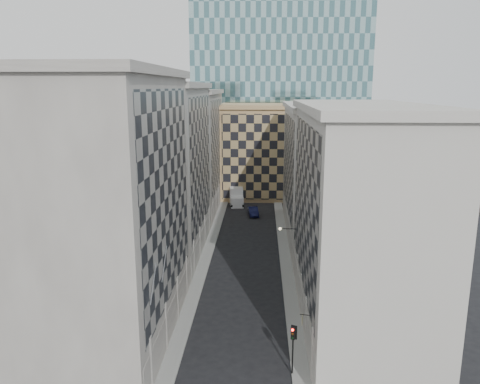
% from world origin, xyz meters
% --- Properties ---
extents(sidewalk_west, '(1.50, 100.00, 0.15)m').
position_xyz_m(sidewalk_west, '(-5.25, 30.00, 0.07)').
color(sidewalk_west, gray).
rests_on(sidewalk_west, ground).
extents(sidewalk_east, '(1.50, 100.00, 0.15)m').
position_xyz_m(sidewalk_east, '(5.25, 30.00, 0.07)').
color(sidewalk_east, gray).
rests_on(sidewalk_east, ground).
extents(bldg_left_a, '(10.80, 22.80, 23.70)m').
position_xyz_m(bldg_left_a, '(-10.88, 11.00, 11.82)').
color(bldg_left_a, gray).
rests_on(bldg_left_a, ground).
extents(bldg_left_b, '(10.80, 22.80, 22.70)m').
position_xyz_m(bldg_left_b, '(-10.88, 33.00, 11.32)').
color(bldg_left_b, gray).
rests_on(bldg_left_b, ground).
extents(bldg_left_c, '(10.80, 22.80, 21.70)m').
position_xyz_m(bldg_left_c, '(-10.88, 55.00, 10.83)').
color(bldg_left_c, gray).
rests_on(bldg_left_c, ground).
extents(bldg_right_a, '(10.80, 26.80, 20.70)m').
position_xyz_m(bldg_right_a, '(10.88, 15.00, 10.32)').
color(bldg_right_a, '#B7B1A8').
rests_on(bldg_right_a, ground).
extents(bldg_right_b, '(10.80, 28.80, 19.70)m').
position_xyz_m(bldg_right_b, '(10.89, 42.00, 9.85)').
color(bldg_right_b, '#B7B1A8').
rests_on(bldg_right_b, ground).
extents(tan_block, '(16.80, 14.80, 18.80)m').
position_xyz_m(tan_block, '(2.00, 67.90, 9.44)').
color(tan_block, tan).
rests_on(tan_block, ground).
extents(church_tower, '(7.20, 7.20, 51.50)m').
position_xyz_m(church_tower, '(0.00, 82.00, 26.95)').
color(church_tower, '#2E2823').
rests_on(church_tower, ground).
extents(flagpoles_left, '(0.10, 6.33, 2.33)m').
position_xyz_m(flagpoles_left, '(-5.90, 6.00, 8.00)').
color(flagpoles_left, gray).
rests_on(flagpoles_left, ground).
extents(bracket_lamp, '(1.98, 0.36, 0.36)m').
position_xyz_m(bracket_lamp, '(4.38, 24.00, 6.20)').
color(bracket_lamp, black).
rests_on(bracket_lamp, ground).
extents(traffic_light, '(0.50, 0.50, 4.03)m').
position_xyz_m(traffic_light, '(4.55, 5.19, 3.03)').
color(traffic_light, black).
rests_on(traffic_light, sidewalk_east).
extents(box_truck, '(3.14, 6.30, 3.32)m').
position_xyz_m(box_truck, '(-2.79, 59.72, 1.45)').
color(box_truck, white).
rests_on(box_truck, ground).
extents(dark_car, '(2.18, 4.80, 1.53)m').
position_xyz_m(dark_car, '(0.61, 51.86, 0.76)').
color(dark_car, black).
rests_on(dark_car, ground).
extents(shop_sign, '(0.82, 0.72, 0.80)m').
position_xyz_m(shop_sign, '(5.42, 7.01, 3.84)').
color(shop_sign, black).
rests_on(shop_sign, ground).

